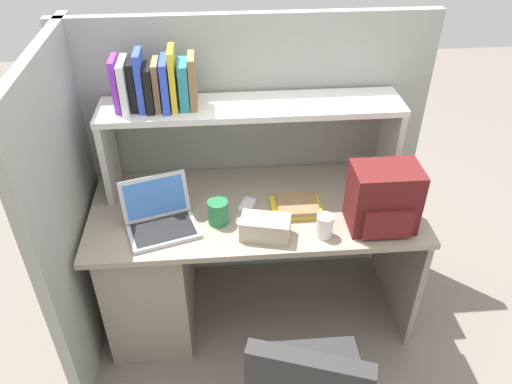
% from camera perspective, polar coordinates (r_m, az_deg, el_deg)
% --- Properties ---
extents(ground_plane, '(8.00, 8.00, 0.00)m').
position_cam_1_polar(ground_plane, '(2.97, -0.08, -12.88)').
color(ground_plane, slate).
extents(desk, '(1.60, 0.70, 0.73)m').
position_cam_1_polar(desk, '(2.68, -8.48, -7.54)').
color(desk, gray).
rests_on(desk, ground_plane).
extents(cubicle_partition_rear, '(1.84, 0.05, 1.55)m').
position_cam_1_polar(cubicle_partition_rear, '(2.75, -0.74, 3.94)').
color(cubicle_partition_rear, '#939991').
rests_on(cubicle_partition_rear, ground_plane).
extents(cubicle_partition_left, '(0.05, 1.06, 1.55)m').
position_cam_1_polar(cubicle_partition_left, '(2.49, -19.89, -2.35)').
color(cubicle_partition_left, '#939991').
rests_on(cubicle_partition_left, ground_plane).
extents(overhead_hutch, '(1.44, 0.28, 0.45)m').
position_cam_1_polar(overhead_hutch, '(2.44, -0.49, 7.85)').
color(overhead_hutch, beige).
rests_on(overhead_hutch, desk).
extents(reference_books_on_shelf, '(0.37, 0.18, 0.28)m').
position_cam_1_polar(reference_books_on_shelf, '(2.36, -11.31, 11.92)').
color(reference_books_on_shelf, purple).
rests_on(reference_books_on_shelf, overhead_hutch).
extents(laptop, '(0.37, 0.34, 0.22)m').
position_cam_1_polar(laptop, '(2.35, -10.78, -2.88)').
color(laptop, '#B7BABF').
rests_on(laptop, desk).
extents(backpack, '(0.30, 0.23, 0.31)m').
position_cam_1_polar(backpack, '(2.33, 14.22, -0.77)').
color(backpack, '#591919').
rests_on(backpack, desk).
extents(computer_mouse, '(0.10, 0.12, 0.03)m').
position_cam_1_polar(computer_mouse, '(2.44, -0.97, -1.59)').
color(computer_mouse, silver).
rests_on(computer_mouse, desk).
extents(paper_cup, '(0.08, 0.08, 0.11)m').
position_cam_1_polar(paper_cup, '(2.28, 7.75, -3.81)').
color(paper_cup, white).
rests_on(paper_cup, desk).
extents(tissue_box, '(0.24, 0.17, 0.10)m').
position_cam_1_polar(tissue_box, '(2.26, 1.05, -4.03)').
color(tissue_box, '#BFB299').
rests_on(tissue_box, desk).
extents(snack_canister, '(0.10, 0.10, 0.12)m').
position_cam_1_polar(snack_canister, '(2.34, -4.31, -2.27)').
color(snack_canister, '#26723F').
rests_on(snack_canister, desk).
extents(desk_book_stack, '(0.24, 0.18, 0.05)m').
position_cam_1_polar(desk_book_stack, '(2.44, 4.60, -1.61)').
color(desk_book_stack, yellow).
rests_on(desk_book_stack, desk).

